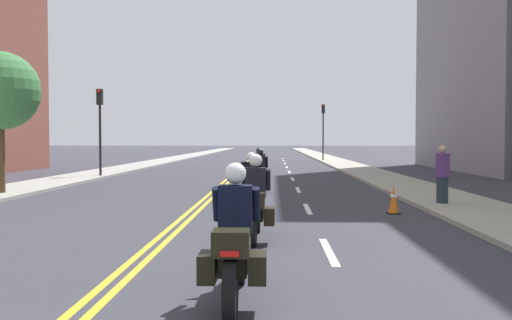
{
  "coord_description": "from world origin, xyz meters",
  "views": [
    {
      "loc": [
        2.15,
        -1.72,
        1.95
      ],
      "look_at": [
        1.59,
        16.87,
        1.27
      ],
      "focal_mm": 39.34,
      "sensor_mm": 36.0,
      "label": 1
    }
  ],
  "objects_px": {
    "motorcycle_4": "(259,169)",
    "motorcycle_1": "(255,205)",
    "motorcycle_2": "(251,186)",
    "motorcycle_0": "(235,248)",
    "motorcycle_3": "(260,175)",
    "traffic_light_near": "(100,116)",
    "traffic_light_far": "(323,122)",
    "street_tree_0": "(0,91)",
    "traffic_cone_0": "(394,200)",
    "pedestrian_1": "(442,175)"
  },
  "relations": [
    {
      "from": "motorcycle_0",
      "to": "motorcycle_2",
      "type": "bearing_deg",
      "value": 91.26
    },
    {
      "from": "motorcycle_0",
      "to": "street_tree_0",
      "type": "xyz_separation_m",
      "value": [
        -8.91,
        12.4,
        2.95
      ]
    },
    {
      "from": "traffic_cone_0",
      "to": "traffic_light_far",
      "type": "relative_size",
      "value": 0.15
    },
    {
      "from": "motorcycle_3",
      "to": "traffic_light_near",
      "type": "height_order",
      "value": "traffic_light_near"
    },
    {
      "from": "pedestrian_1",
      "to": "motorcycle_4",
      "type": "bearing_deg",
      "value": -167.47
    },
    {
      "from": "traffic_cone_0",
      "to": "pedestrian_1",
      "type": "height_order",
      "value": "pedestrian_1"
    },
    {
      "from": "traffic_light_far",
      "to": "street_tree_0",
      "type": "xyz_separation_m",
      "value": [
        -13.86,
        -31.52,
        0.09
      ]
    },
    {
      "from": "motorcycle_3",
      "to": "pedestrian_1",
      "type": "xyz_separation_m",
      "value": [
        5.36,
        -4.23,
        0.27
      ]
    },
    {
      "from": "pedestrian_1",
      "to": "street_tree_0",
      "type": "distance_m",
      "value": 14.75
    },
    {
      "from": "motorcycle_1",
      "to": "traffic_cone_0",
      "type": "height_order",
      "value": "motorcycle_1"
    },
    {
      "from": "traffic_cone_0",
      "to": "motorcycle_3",
      "type": "bearing_deg",
      "value": 122.61
    },
    {
      "from": "motorcycle_4",
      "to": "traffic_cone_0",
      "type": "xyz_separation_m",
      "value": [
        3.79,
        -10.03,
        -0.27
      ]
    },
    {
      "from": "pedestrian_1",
      "to": "traffic_light_far",
      "type": "bearing_deg",
      "value": 160.41
    },
    {
      "from": "motorcycle_2",
      "to": "street_tree_0",
      "type": "distance_m",
      "value": 9.86
    },
    {
      "from": "motorcycle_4",
      "to": "traffic_cone_0",
      "type": "height_order",
      "value": "motorcycle_4"
    },
    {
      "from": "motorcycle_4",
      "to": "motorcycle_1",
      "type": "bearing_deg",
      "value": -90.44
    },
    {
      "from": "motorcycle_2",
      "to": "motorcycle_0",
      "type": "bearing_deg",
      "value": -89.77
    },
    {
      "from": "motorcycle_4",
      "to": "motorcycle_2",
      "type": "bearing_deg",
      "value": -91.5
    },
    {
      "from": "motorcycle_3",
      "to": "motorcycle_4",
      "type": "height_order",
      "value": "motorcycle_3"
    },
    {
      "from": "motorcycle_2",
      "to": "motorcycle_3",
      "type": "height_order",
      "value": "motorcycle_3"
    },
    {
      "from": "street_tree_0",
      "to": "motorcycle_1",
      "type": "bearing_deg",
      "value": -42.35
    },
    {
      "from": "traffic_cone_0",
      "to": "street_tree_0",
      "type": "relative_size",
      "value": 0.15
    },
    {
      "from": "motorcycle_0",
      "to": "traffic_cone_0",
      "type": "xyz_separation_m",
      "value": [
        3.62,
        8.15,
        -0.29
      ]
    },
    {
      "from": "motorcycle_2",
      "to": "street_tree_0",
      "type": "xyz_separation_m",
      "value": [
        -8.75,
        3.47,
        2.94
      ]
    },
    {
      "from": "motorcycle_2",
      "to": "traffic_light_far",
      "type": "height_order",
      "value": "traffic_light_far"
    },
    {
      "from": "motorcycle_3",
      "to": "pedestrian_1",
      "type": "height_order",
      "value": "pedestrian_1"
    },
    {
      "from": "motorcycle_2",
      "to": "motorcycle_4",
      "type": "distance_m",
      "value": 9.25
    },
    {
      "from": "motorcycle_2",
      "to": "traffic_light_far",
      "type": "relative_size",
      "value": 0.42
    },
    {
      "from": "traffic_cone_0",
      "to": "pedestrian_1",
      "type": "relative_size",
      "value": 0.42
    },
    {
      "from": "motorcycle_2",
      "to": "traffic_cone_0",
      "type": "distance_m",
      "value": 3.87
    },
    {
      "from": "traffic_cone_0",
      "to": "pedestrian_1",
      "type": "bearing_deg",
      "value": 40.93
    },
    {
      "from": "traffic_light_near",
      "to": "motorcycle_4",
      "type": "bearing_deg",
      "value": -23.01
    },
    {
      "from": "motorcycle_2",
      "to": "traffic_cone_0",
      "type": "bearing_deg",
      "value": -12.48
    },
    {
      "from": "motorcycle_0",
      "to": "street_tree_0",
      "type": "relative_size",
      "value": 0.45
    },
    {
      "from": "motorcycle_3",
      "to": "motorcycle_4",
      "type": "bearing_deg",
      "value": 94.35
    },
    {
      "from": "motorcycle_3",
      "to": "traffic_light_far",
      "type": "xyz_separation_m",
      "value": [
        4.99,
        30.06,
        2.86
      ]
    },
    {
      "from": "motorcycle_1",
      "to": "traffic_cone_0",
      "type": "relative_size",
      "value": 2.99
    },
    {
      "from": "motorcycle_3",
      "to": "traffic_light_far",
      "type": "bearing_deg",
      "value": 83.14
    },
    {
      "from": "motorcycle_1",
      "to": "motorcycle_2",
      "type": "bearing_deg",
      "value": 94.33
    },
    {
      "from": "motorcycle_1",
      "to": "traffic_light_near",
      "type": "distance_m",
      "value": 19.56
    },
    {
      "from": "motorcycle_1",
      "to": "traffic_light_near",
      "type": "xyz_separation_m",
      "value": [
        -8.46,
        17.46,
        2.46
      ]
    },
    {
      "from": "motorcycle_0",
      "to": "motorcycle_2",
      "type": "distance_m",
      "value": 8.93
    },
    {
      "from": "motorcycle_4",
      "to": "traffic_light_near",
      "type": "distance_m",
      "value": 9.23
    },
    {
      "from": "motorcycle_3",
      "to": "traffic_cone_0",
      "type": "relative_size",
      "value": 2.8
    },
    {
      "from": "pedestrian_1",
      "to": "motorcycle_0",
      "type": "bearing_deg",
      "value": -49.13
    },
    {
      "from": "motorcycle_1",
      "to": "street_tree_0",
      "type": "bearing_deg",
      "value": 138.76
    },
    {
      "from": "traffic_light_far",
      "to": "street_tree_0",
      "type": "bearing_deg",
      "value": -113.73
    },
    {
      "from": "motorcycle_0",
      "to": "traffic_light_near",
      "type": "relative_size",
      "value": 0.5
    },
    {
      "from": "motorcycle_0",
      "to": "motorcycle_3",
      "type": "bearing_deg",
      "value": 90.4
    },
    {
      "from": "traffic_light_far",
      "to": "pedestrian_1",
      "type": "bearing_deg",
      "value": -89.37
    }
  ]
}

